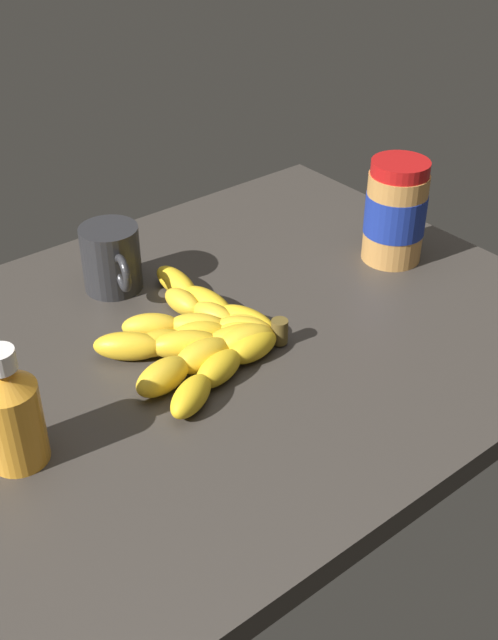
{
  "coord_description": "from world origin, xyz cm",
  "views": [
    {
      "loc": [
        45.09,
        61.93,
        54.47
      ],
      "look_at": [
        -1.15,
        4.74,
        4.43
      ],
      "focal_mm": 44.15,
      "sensor_mm": 36.0,
      "label": 1
    }
  ],
  "objects_px": {
    "banana_bunch": "(204,336)",
    "honey_bottle": "(11,412)",
    "peanut_butter_jar": "(396,212)",
    "coffee_mug": "(112,259)"
  },
  "relations": [
    {
      "from": "banana_bunch",
      "to": "honey_bottle",
      "type": "bearing_deg",
      "value": 7.77
    },
    {
      "from": "peanut_butter_jar",
      "to": "coffee_mug",
      "type": "xyz_separation_m",
      "value": [
        0.34,
        -0.17,
        -0.03
      ]
    },
    {
      "from": "honey_bottle",
      "to": "banana_bunch",
      "type": "bearing_deg",
      "value": -172.23
    },
    {
      "from": "banana_bunch",
      "to": "peanut_butter_jar",
      "type": "distance_m",
      "value": 0.33
    },
    {
      "from": "banana_bunch",
      "to": "coffee_mug",
      "type": "height_order",
      "value": "coffee_mug"
    },
    {
      "from": "banana_bunch",
      "to": "peanut_butter_jar",
      "type": "height_order",
      "value": "peanut_butter_jar"
    },
    {
      "from": "banana_bunch",
      "to": "honey_bottle",
      "type": "xyz_separation_m",
      "value": [
        0.25,
        0.03,
        0.04
      ]
    },
    {
      "from": "peanut_butter_jar",
      "to": "honey_bottle",
      "type": "bearing_deg",
      "value": 4.16
    },
    {
      "from": "honey_bottle",
      "to": "coffee_mug",
      "type": "xyz_separation_m",
      "value": [
        -0.24,
        -0.22,
        -0.01
      ]
    },
    {
      "from": "peanut_butter_jar",
      "to": "honey_bottle",
      "type": "height_order",
      "value": "peanut_butter_jar"
    }
  ]
}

